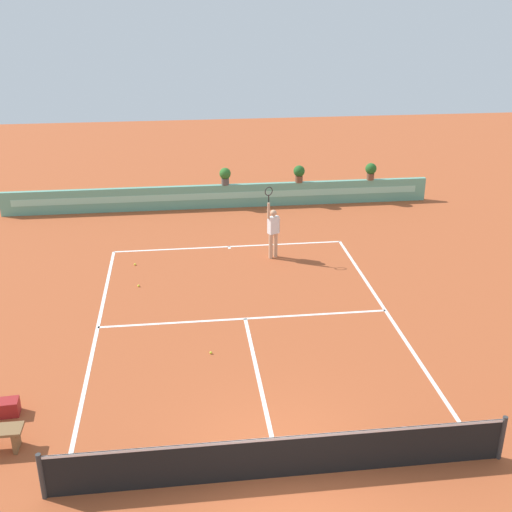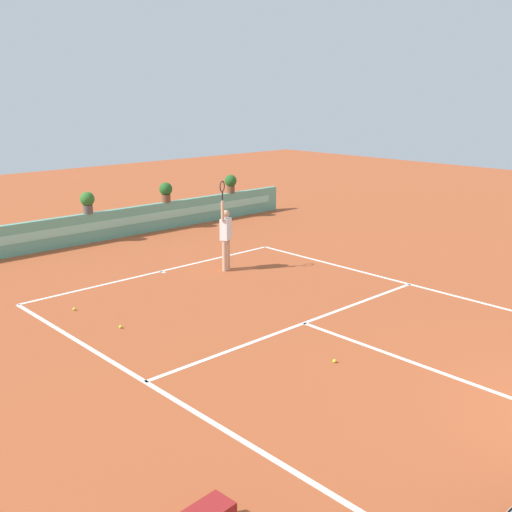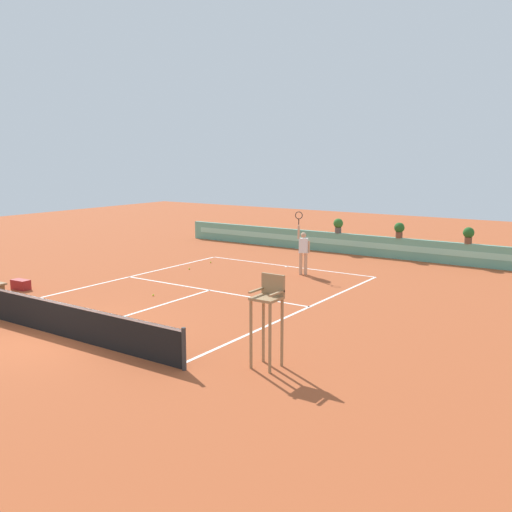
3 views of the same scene
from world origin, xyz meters
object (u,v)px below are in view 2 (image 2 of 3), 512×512
Objects in this scene: tennis_ball_near_baseline at (335,361)px; potted_plant_right at (166,191)px; potted_plant_far_right at (231,182)px; tennis_ball_mid_court at (74,309)px; tennis_player at (226,234)px; tennis_ball_by_sideline at (121,327)px; potted_plant_centre at (87,201)px.

tennis_ball_near_baseline is 12.65m from potted_plant_right.
potted_plant_right is at bearing 69.20° from tennis_ball_near_baseline.
tennis_ball_mid_court is at bearing -149.52° from potted_plant_far_right.
tennis_ball_near_baseline is at bearing -112.44° from tennis_player.
tennis_ball_mid_court is (-2.22, 5.97, 0.00)m from tennis_ball_near_baseline.
tennis_ball_near_baseline is (-2.51, -6.08, -1.02)m from tennis_player.
tennis_player reaches higher than tennis_ball_mid_court.
tennis_ball_by_sideline is at bearing -130.88° from potted_plant_right.
potted_plant_far_right is (3.13, 0.00, 0.00)m from potted_plant_right.
potted_plant_right is (6.69, 5.78, 1.38)m from tennis_ball_mid_court.
tennis_ball_by_sideline is 0.09× the size of potted_plant_right.
potted_plant_right is (4.46, 11.75, 1.38)m from tennis_ball_near_baseline.
tennis_ball_near_baseline is 1.00× the size of tennis_ball_mid_court.
tennis_player is at bearing 1.33° from tennis_ball_mid_court.
potted_plant_centre is at bearing 83.62° from tennis_ball_near_baseline.
potted_plant_far_right is (5.09, 5.67, 0.36)m from tennis_player.
tennis_player is 7.63m from potted_plant_far_right.
tennis_ball_near_baseline and tennis_ball_by_sideline have the same top height.
tennis_player is at bearing 67.56° from tennis_ball_near_baseline.
tennis_ball_mid_court is at bearing 110.43° from tennis_ball_near_baseline.
tennis_player reaches higher than potted_plant_far_right.
potted_plant_far_right is at bearing 37.91° from tennis_ball_by_sideline.
potted_plant_right reaches higher than tennis_ball_near_baseline.
tennis_ball_by_sideline is at bearing -158.10° from tennis_player.
tennis_ball_by_sideline is at bearing 115.43° from tennis_ball_near_baseline.
potted_plant_centre is (1.31, 11.75, 1.38)m from tennis_ball_near_baseline.
tennis_ball_near_baseline is at bearing -69.57° from tennis_ball_mid_court.
tennis_ball_near_baseline is at bearing -122.88° from potted_plant_far_right.
potted_plant_right is at bearing 49.12° from tennis_ball_by_sideline.
potted_plant_far_right reaches higher than tennis_ball_by_sideline.
tennis_ball_by_sideline is at bearing -83.34° from tennis_ball_mid_court.
potted_plant_right reaches higher than tennis_ball_mid_court.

